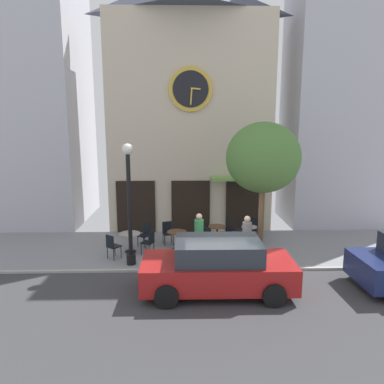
{
  "coord_description": "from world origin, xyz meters",
  "views": [
    {
      "loc": [
        -1.35,
        -11.1,
        4.8
      ],
      "look_at": [
        -0.98,
        2.22,
        2.22
      ],
      "focal_mm": 33.73,
      "sensor_mm": 36.0,
      "label": 1
    }
  ],
  "objects_px": {
    "cafe_chair_left_end": "(168,231)",
    "pedestrian_grey": "(247,239)",
    "parked_car_red": "(218,267)",
    "cafe_chair_mid_row": "(230,228)",
    "street_lamp": "(129,205)",
    "cafe_chair_facing_street": "(149,241)",
    "cafe_table_center_left": "(130,238)",
    "cafe_chair_by_entrance": "(208,236)",
    "cafe_chair_under_awning": "(253,227)",
    "pedestrian_green": "(199,236)",
    "cafe_table_center": "(249,233)",
    "cafe_chair_corner": "(145,233)",
    "cafe_chair_outer": "(112,245)",
    "street_tree": "(263,158)",
    "cafe_chair_right_end": "(239,237)",
    "cafe_table_near_curb": "(177,236)",
    "cafe_table_leftmost": "(217,231)"
  },
  "relations": [
    {
      "from": "cafe_chair_left_end",
      "to": "pedestrian_grey",
      "type": "distance_m",
      "value": 3.48
    },
    {
      "from": "pedestrian_grey",
      "to": "parked_car_red",
      "type": "bearing_deg",
      "value": -119.24
    },
    {
      "from": "cafe_chair_mid_row",
      "to": "street_lamp",
      "type": "bearing_deg",
      "value": -147.41
    },
    {
      "from": "cafe_chair_facing_street",
      "to": "parked_car_red",
      "type": "bearing_deg",
      "value": -53.86
    },
    {
      "from": "cafe_table_center_left",
      "to": "cafe_chair_mid_row",
      "type": "xyz_separation_m",
      "value": [
        3.94,
        1.19,
        -0.01
      ]
    },
    {
      "from": "cafe_chair_left_end",
      "to": "cafe_chair_by_entrance",
      "type": "xyz_separation_m",
      "value": [
        1.58,
        -0.7,
        0.0
      ]
    },
    {
      "from": "cafe_table_center_left",
      "to": "cafe_chair_under_awning",
      "type": "bearing_deg",
      "value": 15.91
    },
    {
      "from": "pedestrian_green",
      "to": "parked_car_red",
      "type": "xyz_separation_m",
      "value": [
        0.41,
        -2.54,
        -0.1
      ]
    },
    {
      "from": "cafe_chair_under_awning",
      "to": "cafe_table_center",
      "type": "bearing_deg",
      "value": -111.91
    },
    {
      "from": "cafe_chair_corner",
      "to": "pedestrian_grey",
      "type": "relative_size",
      "value": 0.54
    },
    {
      "from": "street_lamp",
      "to": "pedestrian_green",
      "type": "relative_size",
      "value": 2.47
    },
    {
      "from": "cafe_chair_under_awning",
      "to": "parked_car_red",
      "type": "bearing_deg",
      "value": -112.33
    },
    {
      "from": "parked_car_red",
      "to": "cafe_table_center_left",
      "type": "bearing_deg",
      "value": 131.74
    },
    {
      "from": "cafe_chair_outer",
      "to": "pedestrian_green",
      "type": "xyz_separation_m",
      "value": [
        3.09,
        -0.08,
        0.33
      ]
    },
    {
      "from": "cafe_table_center_left",
      "to": "cafe_chair_corner",
      "type": "distance_m",
      "value": 0.83
    },
    {
      "from": "pedestrian_grey",
      "to": "cafe_chair_left_end",
      "type": "bearing_deg",
      "value": 144.18
    },
    {
      "from": "street_lamp",
      "to": "cafe_chair_under_awning",
      "type": "bearing_deg",
      "value": 28.88
    },
    {
      "from": "street_tree",
      "to": "pedestrian_green",
      "type": "xyz_separation_m",
      "value": [
        -2.18,
        0.01,
        -2.74
      ]
    },
    {
      "from": "cafe_chair_right_end",
      "to": "cafe_chair_mid_row",
      "type": "relative_size",
      "value": 1.0
    },
    {
      "from": "pedestrian_green",
      "to": "cafe_chair_by_entrance",
      "type": "bearing_deg",
      "value": 67.66
    },
    {
      "from": "cafe_chair_by_entrance",
      "to": "cafe_chair_outer",
      "type": "relative_size",
      "value": 1.0
    },
    {
      "from": "street_lamp",
      "to": "parked_car_red",
      "type": "height_order",
      "value": "street_lamp"
    },
    {
      "from": "cafe_table_center",
      "to": "pedestrian_green",
      "type": "bearing_deg",
      "value": -145.09
    },
    {
      "from": "street_lamp",
      "to": "cafe_chair_outer",
      "type": "relative_size",
      "value": 4.59
    },
    {
      "from": "cafe_chair_right_end",
      "to": "parked_car_red",
      "type": "distance_m",
      "value": 3.54
    },
    {
      "from": "cafe_chair_facing_street",
      "to": "pedestrian_grey",
      "type": "distance_m",
      "value": 3.56
    },
    {
      "from": "cafe_table_near_curb",
      "to": "pedestrian_grey",
      "type": "distance_m",
      "value": 2.79
    },
    {
      "from": "cafe_chair_left_end",
      "to": "pedestrian_grey",
      "type": "bearing_deg",
      "value": -35.82
    },
    {
      "from": "cafe_chair_left_end",
      "to": "parked_car_red",
      "type": "bearing_deg",
      "value": -69.26
    },
    {
      "from": "cafe_chair_outer",
      "to": "cafe_chair_facing_street",
      "type": "bearing_deg",
      "value": 18.1
    },
    {
      "from": "street_lamp",
      "to": "cafe_chair_mid_row",
      "type": "relative_size",
      "value": 4.59
    },
    {
      "from": "cafe_chair_under_awning",
      "to": "pedestrian_grey",
      "type": "relative_size",
      "value": 0.54
    },
    {
      "from": "street_tree",
      "to": "pedestrian_grey",
      "type": "relative_size",
      "value": 2.89
    },
    {
      "from": "cafe_table_leftmost",
      "to": "cafe_chair_left_end",
      "type": "distance_m",
      "value": 1.98
    },
    {
      "from": "cafe_chair_under_awning",
      "to": "pedestrian_green",
      "type": "xyz_separation_m",
      "value": [
        -2.35,
        -2.17,
        0.33
      ]
    },
    {
      "from": "cafe_chair_outer",
      "to": "pedestrian_green",
      "type": "height_order",
      "value": "pedestrian_green"
    },
    {
      "from": "cafe_chair_outer",
      "to": "street_tree",
      "type": "bearing_deg",
      "value": -0.89
    },
    {
      "from": "cafe_chair_right_end",
      "to": "cafe_table_center",
      "type": "bearing_deg",
      "value": 50.54
    },
    {
      "from": "cafe_table_near_curb",
      "to": "cafe_chair_facing_street",
      "type": "height_order",
      "value": "cafe_chair_facing_street"
    },
    {
      "from": "cafe_chair_left_end",
      "to": "cafe_table_center_left",
      "type": "bearing_deg",
      "value": -147.1
    },
    {
      "from": "street_lamp",
      "to": "cafe_table_near_curb",
      "type": "bearing_deg",
      "value": 41.45
    },
    {
      "from": "street_lamp",
      "to": "cafe_chair_by_entrance",
      "type": "distance_m",
      "value": 3.45
    },
    {
      "from": "cafe_table_leftmost",
      "to": "cafe_chair_by_entrance",
      "type": "distance_m",
      "value": 0.79
    },
    {
      "from": "cafe_table_center_left",
      "to": "pedestrian_grey",
      "type": "distance_m",
      "value": 4.35
    },
    {
      "from": "pedestrian_green",
      "to": "pedestrian_grey",
      "type": "relative_size",
      "value": 1.0
    },
    {
      "from": "street_tree",
      "to": "cafe_chair_left_end",
      "type": "bearing_deg",
      "value": 153.6
    },
    {
      "from": "cafe_chair_left_end",
      "to": "cafe_table_leftmost",
      "type": "bearing_deg",
      "value": -0.72
    },
    {
      "from": "pedestrian_grey",
      "to": "cafe_table_leftmost",
      "type": "bearing_deg",
      "value": 112.48
    },
    {
      "from": "cafe_chair_right_end",
      "to": "cafe_chair_mid_row",
      "type": "bearing_deg",
      "value": 97.43
    },
    {
      "from": "cafe_chair_under_awning",
      "to": "cafe_chair_mid_row",
      "type": "relative_size",
      "value": 1.0
    }
  ]
}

